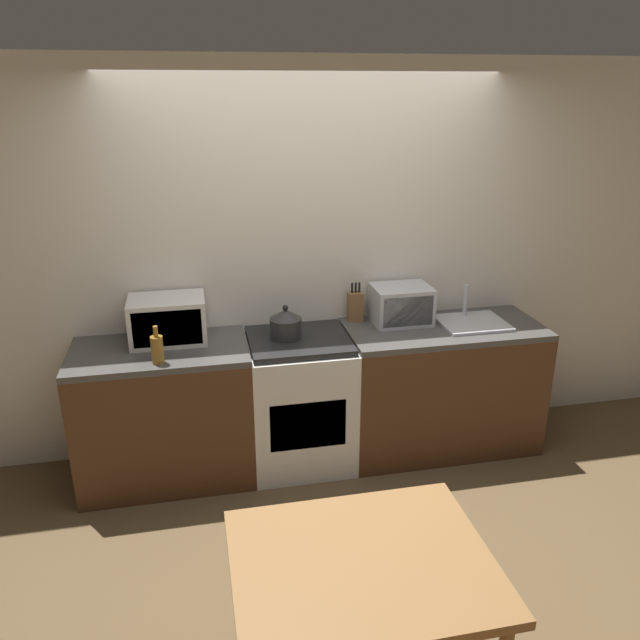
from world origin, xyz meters
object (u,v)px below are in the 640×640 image
object	(u,v)px
bottle	(157,349)
toaster_oven	(401,305)
stove_range	(300,401)
dining_table	(362,581)
microwave	(168,320)
kettle	(286,324)

from	to	relation	value
bottle	toaster_oven	world-z (taller)	toaster_oven
stove_range	bottle	world-z (taller)	bottle
bottle	dining_table	xyz separation A→B (m)	(0.77, -1.67, -0.31)
microwave	toaster_oven	distance (m)	1.54
microwave	dining_table	distance (m)	2.16
stove_range	dining_table	bearing A→B (deg)	-92.89
microwave	bottle	distance (m)	0.34
toaster_oven	dining_table	world-z (taller)	toaster_oven
toaster_oven	dining_table	xyz separation A→B (m)	(-0.82, -2.02, -0.35)
kettle	toaster_oven	bearing A→B (deg)	7.59
dining_table	toaster_oven	bearing A→B (deg)	67.77
stove_range	microwave	distance (m)	1.01
toaster_oven	dining_table	bearing A→B (deg)	-112.23
toaster_oven	dining_table	distance (m)	2.21
microwave	dining_table	world-z (taller)	microwave
kettle	bottle	distance (m)	0.82
bottle	microwave	bearing A→B (deg)	80.30
kettle	dining_table	size ratio (longest dim) A/B	0.23
kettle	microwave	size ratio (longest dim) A/B	0.47
stove_range	bottle	xyz separation A→B (m)	(-0.87, -0.21, 0.54)
bottle	toaster_oven	distance (m)	1.64
microwave	dining_table	bearing A→B (deg)	-70.34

